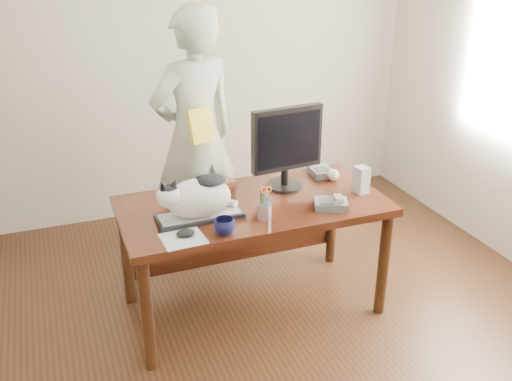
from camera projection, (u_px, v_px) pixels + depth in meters
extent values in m
plane|color=black|center=(290.00, 364.00, 3.23)|extent=(4.50, 4.50, 0.00)
plane|color=silver|center=(181.00, 54.00, 4.60)|extent=(4.00, 0.00, 4.00)
cube|color=black|center=(253.00, 206.00, 3.45)|extent=(1.60, 0.80, 0.05)
cylinder|color=black|center=(147.00, 315.00, 3.07)|extent=(0.07, 0.07, 0.70)
cylinder|color=black|center=(383.00, 264.00, 3.55)|extent=(0.07, 0.07, 0.70)
cylinder|color=black|center=(127.00, 255.00, 3.65)|extent=(0.07, 0.07, 0.70)
cylinder|color=black|center=(332.00, 218.00, 4.13)|extent=(0.07, 0.07, 0.70)
cube|color=black|center=(235.00, 228.00, 3.89)|extent=(1.45, 0.03, 0.50)
cube|color=black|center=(200.00, 216.00, 3.24)|extent=(0.50, 0.20, 0.02)
cube|color=#BABBC0|center=(200.00, 214.00, 3.24)|extent=(0.46, 0.16, 0.01)
ellipsoid|color=silver|center=(199.00, 198.00, 3.19)|extent=(0.38, 0.24, 0.23)
ellipsoid|color=silver|center=(169.00, 197.00, 3.10)|extent=(0.14, 0.13, 0.13)
ellipsoid|color=black|center=(169.00, 190.00, 3.08)|extent=(0.10, 0.09, 0.05)
cone|color=black|center=(163.00, 186.00, 3.05)|extent=(0.07, 0.06, 0.08)
cone|color=black|center=(174.00, 185.00, 3.07)|extent=(0.07, 0.06, 0.08)
ellipsoid|color=black|center=(209.00, 180.00, 3.18)|extent=(0.20, 0.16, 0.05)
cylinder|color=silver|center=(226.00, 201.00, 3.33)|extent=(0.11, 0.15, 0.05)
cylinder|color=black|center=(284.00, 186.00, 3.65)|extent=(0.25, 0.25, 0.02)
cylinder|color=black|center=(285.00, 177.00, 3.62)|extent=(0.05, 0.05, 0.10)
cube|color=black|center=(287.00, 139.00, 3.50)|extent=(0.47, 0.10, 0.40)
cube|color=black|center=(289.00, 140.00, 3.48)|extent=(0.43, 0.05, 0.33)
cylinder|color=#939298|center=(264.00, 212.00, 3.22)|extent=(0.08, 0.08, 0.09)
cylinder|color=black|center=(261.00, 199.00, 3.20)|extent=(0.03, 0.03, 0.13)
cylinder|color=blue|center=(267.00, 200.00, 3.19)|extent=(0.02, 0.03, 0.13)
cylinder|color=#A52117|center=(263.00, 198.00, 3.21)|extent=(0.01, 0.03, 0.13)
cylinder|color=#177622|center=(264.00, 201.00, 3.18)|extent=(0.02, 0.03, 0.13)
cylinder|color=#BABABF|center=(266.00, 198.00, 3.19)|extent=(0.01, 0.02, 0.10)
cylinder|color=#BABABF|center=(267.00, 198.00, 3.19)|extent=(0.01, 0.02, 0.10)
torus|color=orange|center=(264.00, 190.00, 3.16)|extent=(0.04, 0.02, 0.04)
torus|color=orange|center=(269.00, 189.00, 3.17)|extent=(0.04, 0.02, 0.04)
cube|color=silver|center=(183.00, 239.00, 3.02)|extent=(0.24, 0.22, 0.01)
ellipsoid|color=black|center=(186.00, 233.00, 3.03)|extent=(0.11, 0.07, 0.04)
imported|color=black|center=(224.00, 227.00, 3.05)|extent=(0.16, 0.16, 0.09)
cube|color=slate|center=(331.00, 204.00, 3.36)|extent=(0.23, 0.20, 0.05)
cube|color=#3B3B3E|center=(326.00, 201.00, 3.34)|extent=(0.11, 0.12, 0.01)
cube|color=#BABABF|center=(338.00, 198.00, 3.35)|extent=(0.11, 0.17, 0.06)
cube|color=#9E9EA1|center=(361.00, 180.00, 3.54)|extent=(0.09, 0.10, 0.17)
sphere|color=beige|center=(333.00, 175.00, 3.73)|extent=(0.08, 0.08, 0.08)
cube|color=#501915|center=(216.00, 188.00, 3.60)|extent=(0.25, 0.22, 0.03)
cube|color=brown|center=(217.00, 183.00, 3.59)|extent=(0.22, 0.19, 0.03)
cube|color=silver|center=(214.00, 180.00, 3.57)|extent=(0.17, 0.15, 0.02)
cube|color=slate|center=(321.00, 172.00, 3.83)|extent=(0.14, 0.19, 0.05)
cube|color=#3B3B3E|center=(322.00, 169.00, 3.79)|extent=(0.09, 0.09, 0.01)
imported|color=silver|center=(195.00, 137.00, 4.05)|extent=(0.76, 0.61, 1.83)
cube|color=yellow|center=(201.00, 126.00, 3.85)|extent=(0.19, 0.15, 0.24)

